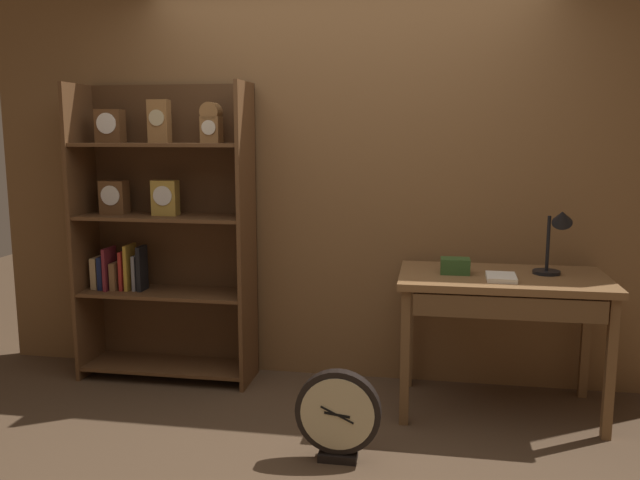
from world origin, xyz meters
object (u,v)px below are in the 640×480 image
bookshelf (162,231)px  toolbox_small (455,266)px  workbench (503,293)px  open_repair_manual (501,277)px  desk_lamp (557,234)px  round_clock_large (338,415)px

bookshelf → toolbox_small: size_ratio=11.58×
workbench → toolbox_small: toolbox_small is taller
open_repair_manual → toolbox_small: bearing=156.0°
bookshelf → open_repair_manual: 2.16m
bookshelf → open_repair_manual: (2.13, -0.34, -0.15)m
desk_lamp → round_clock_large: bearing=-144.6°
workbench → round_clock_large: bearing=-138.8°
desk_lamp → toolbox_small: bearing=-175.3°
toolbox_small → open_repair_manual: size_ratio=0.76×
bookshelf → desk_lamp: 2.45m
bookshelf → toolbox_small: 1.90m
open_repair_manual → round_clock_large: (-0.82, -0.64, -0.59)m
workbench → round_clock_large: size_ratio=2.51×
workbench → toolbox_small: size_ratio=7.05×
toolbox_small → open_repair_manual: bearing=-25.4°
workbench → round_clock_large: (-0.84, -0.73, -0.47)m
round_clock_large → workbench: bearing=41.2°
workbench → open_repair_manual: size_ratio=5.32×
bookshelf → round_clock_large: bookshelf is taller
round_clock_large → open_repair_manual: bearing=38.1°
bookshelf → toolbox_small: (1.88, -0.22, -0.12)m
desk_lamp → round_clock_large: size_ratio=0.87×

